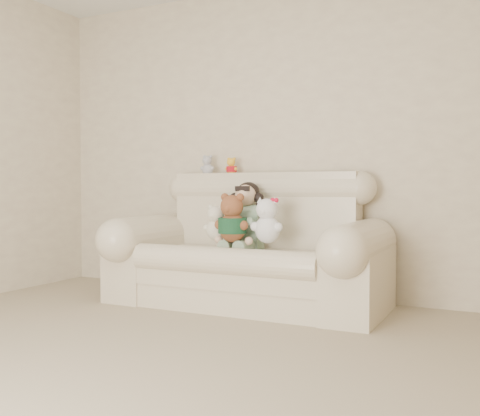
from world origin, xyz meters
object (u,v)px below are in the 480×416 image
Objects in this scene: sofa at (246,238)px; white_cat at (267,216)px; cream_teddy at (216,219)px; seated_child at (246,215)px; brown_teddy at (232,213)px.

sofa reaches higher than white_cat.
seated_child is at bearing 33.39° from cream_teddy.
brown_teddy is at bearing -31.81° from cream_teddy.
cream_teddy is (-0.20, -0.10, 0.15)m from sofa.
brown_teddy is 0.27m from white_cat.
seated_child is 0.23m from brown_teddy.
sofa is 0.25m from brown_teddy.
brown_teddy is 0.18m from cream_teddy.
white_cat is (0.23, -0.11, 0.18)m from sofa.
white_cat is at bearing -14.89° from cream_teddy.
white_cat is at bearing -25.18° from sofa.
white_cat reaches higher than cream_teddy.
sofa is 0.19m from seated_child.
sofa is 0.27m from cream_teddy.
sofa is 3.90× the size of seated_child.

